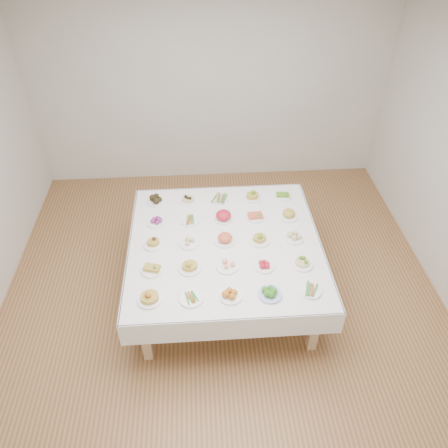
{
  "coord_description": "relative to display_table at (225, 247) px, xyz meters",
  "views": [
    {
      "loc": [
        -0.21,
        -3.34,
        3.87
      ],
      "look_at": [
        0.04,
        0.21,
        0.88
      ],
      "focal_mm": 35.0,
      "sensor_mm": 36.0,
      "label": 1
    }
  ],
  "objects": [
    {
      "name": "dish_7",
      "position": [
        -0.0,
        -0.37,
        0.11
      ],
      "size": [
        0.22,
        0.22,
        0.09
      ],
      "color": "white",
      "rests_on": "display_table"
    },
    {
      "name": "dish_3",
      "position": [
        0.37,
        -0.75,
        0.12
      ],
      "size": [
        0.22,
        0.22,
        0.1
      ],
      "color": "#4C66B2",
      "rests_on": "display_table"
    },
    {
      "name": "dish_20",
      "position": [
        -0.75,
        0.75,
        0.12
      ],
      "size": [
        0.22,
        0.22,
        0.1
      ],
      "color": "white",
      "rests_on": "display_table"
    },
    {
      "name": "dish_21",
      "position": [
        -0.38,
        0.74,
        0.11
      ],
      "size": [
        0.2,
        0.2,
        0.1
      ],
      "color": "white",
      "rests_on": "display_table"
    },
    {
      "name": "dish_4",
      "position": [
        0.75,
        -0.74,
        0.09
      ],
      "size": [
        0.22,
        0.2,
        0.05
      ],
      "color": "white",
      "rests_on": "display_table"
    },
    {
      "name": "dish_10",
      "position": [
        -0.75,
        0.01,
        0.12
      ],
      "size": [
        0.21,
        0.21,
        0.11
      ],
      "color": "white",
      "rests_on": "display_table"
    },
    {
      "name": "dish_16",
      "position": [
        -0.36,
        0.37,
        0.09
      ],
      "size": [
        0.2,
        0.2,
        0.05
      ],
      "color": "white",
      "rests_on": "display_table"
    },
    {
      "name": "dish_18",
      "position": [
        0.37,
        0.38,
        0.11
      ],
      "size": [
        0.2,
        0.2,
        0.09
      ],
      "color": "white",
      "rests_on": "display_table"
    },
    {
      "name": "dish_24",
      "position": [
        0.74,
        0.75,
        0.11
      ],
      "size": [
        0.2,
        0.2,
        0.09
      ],
      "color": "white",
      "rests_on": "display_table"
    },
    {
      "name": "dish_2",
      "position": [
        0.0,
        -0.75,
        0.12
      ],
      "size": [
        0.21,
        0.21,
        0.1
      ],
      "color": "white",
      "rests_on": "display_table"
    },
    {
      "name": "dish_13",
      "position": [
        0.37,
        -0.01,
        0.12
      ],
      "size": [
        0.22,
        0.22,
        0.12
      ],
      "color": "white",
      "rests_on": "display_table"
    },
    {
      "name": "dish_9",
      "position": [
        0.75,
        -0.38,
        0.13
      ],
      "size": [
        0.22,
        0.22,
        0.12
      ],
      "color": "white",
      "rests_on": "display_table"
    },
    {
      "name": "dish_8",
      "position": [
        0.36,
        -0.38,
        0.1
      ],
      "size": [
        0.21,
        0.21,
        0.08
      ],
      "color": "white",
      "rests_on": "display_table"
    },
    {
      "name": "dish_23",
      "position": [
        0.38,
        0.75,
        0.12
      ],
      "size": [
        0.2,
        0.2,
        0.12
      ],
      "color": "white",
      "rests_on": "display_table"
    },
    {
      "name": "room_envelope",
      "position": [
        -0.04,
        -0.06,
        1.15
      ],
      "size": [
        5.02,
        5.02,
        2.81
      ],
      "color": "#A36744",
      "rests_on": "ground"
    },
    {
      "name": "dish_12",
      "position": [
        0.0,
        0.01,
        0.12
      ],
      "size": [
        0.21,
        0.21,
        0.11
      ],
      "color": "white",
      "rests_on": "display_table"
    },
    {
      "name": "dish_1",
      "position": [
        -0.36,
        -0.75,
        0.09
      ],
      "size": [
        0.22,
        0.22,
        0.05
      ],
      "color": "white",
      "rests_on": "display_table"
    },
    {
      "name": "dish_0",
      "position": [
        -0.74,
        -0.74,
        0.14
      ],
      "size": [
        0.23,
        0.23,
        0.14
      ],
      "color": "white",
      "rests_on": "display_table"
    },
    {
      "name": "dish_11",
      "position": [
        -0.37,
        0.0,
        0.11
      ],
      "size": [
        0.21,
        0.21,
        0.09
      ],
      "color": "white",
      "rests_on": "display_table"
    },
    {
      "name": "display_table",
      "position": [
        0.0,
        0.0,
        0.0
      ],
      "size": [
        2.04,
        2.04,
        0.75
      ],
      "color": "white",
      "rests_on": "ground"
    },
    {
      "name": "dish_5",
      "position": [
        -0.74,
        -0.36,
        0.1
      ],
      "size": [
        0.21,
        0.21,
        0.09
      ],
      "color": "white",
      "rests_on": "display_table"
    },
    {
      "name": "dish_19",
      "position": [
        0.75,
        0.37,
        0.12
      ],
      "size": [
        0.21,
        0.21,
        0.11
      ],
      "color": "white",
      "rests_on": "display_table"
    },
    {
      "name": "dish_6",
      "position": [
        -0.37,
        -0.37,
        0.13
      ],
      "size": [
        0.22,
        0.22,
        0.14
      ],
      "color": "white",
      "rests_on": "display_table"
    },
    {
      "name": "dish_17",
      "position": [
        0.01,
        0.38,
        0.13
      ],
      "size": [
        0.21,
        0.21,
        0.12
      ],
      "color": "white",
      "rests_on": "display_table"
    },
    {
      "name": "dish_14",
      "position": [
        0.74,
        -0.0,
        0.11
      ],
      "size": [
        0.19,
        0.19,
        0.08
      ],
      "color": "white",
      "rests_on": "display_table"
    },
    {
      "name": "dish_22",
      "position": [
        -0.01,
        0.75,
        0.09
      ],
      "size": [
        0.22,
        0.2,
        0.05
      ],
      "color": "white",
      "rests_on": "display_table"
    },
    {
      "name": "dish_15",
      "position": [
        -0.74,
        0.37,
        0.11
      ],
      "size": [
        0.21,
        0.21,
        0.09
      ],
      "color": "white",
      "rests_on": "display_table"
    }
  ]
}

